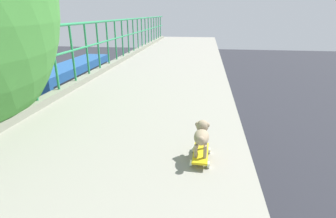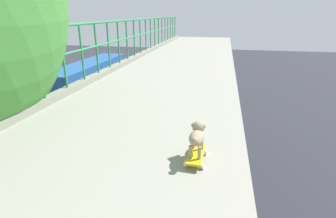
{
  "view_description": "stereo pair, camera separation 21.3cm",
  "coord_description": "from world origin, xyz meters",
  "px_view_note": "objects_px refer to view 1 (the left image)",
  "views": [
    {
      "loc": [
        2.45,
        -0.01,
        7.62
      ],
      "look_at": [
        2.0,
        3.17,
        6.43
      ],
      "focal_mm": 27.9,
      "sensor_mm": 36.0,
      "label": 1
    },
    {
      "loc": [
        2.66,
        0.03,
        7.62
      ],
      "look_at": [
        2.0,
        3.17,
        6.43
      ],
      "focal_mm": 27.9,
      "sensor_mm": 36.0,
      "label": 2
    }
  ],
  "objects_px": {
    "city_bus": "(74,80)",
    "small_dog": "(202,134)",
    "car_blue_fifth": "(19,185)",
    "toy_skateboard": "(201,154)"
  },
  "relations": [
    {
      "from": "toy_skateboard",
      "to": "small_dog",
      "type": "relative_size",
      "value": 1.15
    },
    {
      "from": "city_bus",
      "to": "small_dog",
      "type": "distance_m",
      "value": 22.72
    },
    {
      "from": "car_blue_fifth",
      "to": "city_bus",
      "type": "bearing_deg",
      "value": 106.63
    },
    {
      "from": "small_dog",
      "to": "car_blue_fifth",
      "type": "bearing_deg",
      "value": 142.34
    },
    {
      "from": "car_blue_fifth",
      "to": "small_dog",
      "type": "xyz_separation_m",
      "value": [
        7.72,
        -5.96,
        5.78
      ]
    },
    {
      "from": "car_blue_fifth",
      "to": "city_bus",
      "type": "xyz_separation_m",
      "value": [
        -3.9,
        13.05,
        1.28
      ]
    },
    {
      "from": "car_blue_fifth",
      "to": "toy_skateboard",
      "type": "height_order",
      "value": "toy_skateboard"
    },
    {
      "from": "car_blue_fifth",
      "to": "city_bus",
      "type": "relative_size",
      "value": 0.38
    },
    {
      "from": "car_blue_fifth",
      "to": "toy_skateboard",
      "type": "relative_size",
      "value": 9.66
    },
    {
      "from": "toy_skateboard",
      "to": "small_dog",
      "type": "bearing_deg",
      "value": 87.54
    }
  ]
}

